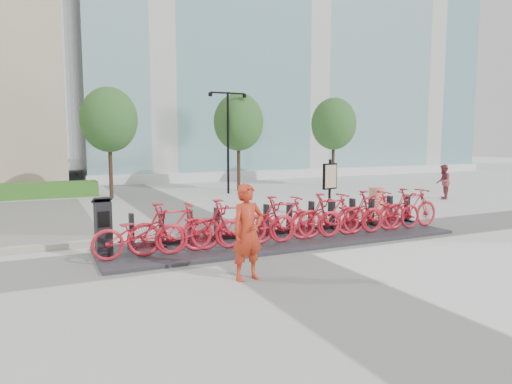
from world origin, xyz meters
name	(u,v)px	position (x,y,z in m)	size (l,w,h in m)	color
ground	(246,248)	(0.00, 0.00, 0.00)	(120.00, 120.00, 0.00)	silver
glass_building	(270,31)	(14.00, 26.00, 12.00)	(32.00, 16.00, 24.00)	teal
hedge_b	(29,191)	(-5.00, 13.20, 0.35)	(6.00, 1.20, 0.70)	#2B6723
tree_1	(109,120)	(-1.50, 12.00, 3.59)	(2.60, 2.60, 5.10)	#352317
tree_2	(238,122)	(5.00, 12.00, 3.59)	(2.60, 2.60, 5.10)	#352317
tree_3	(334,124)	(11.00, 12.00, 3.59)	(2.60, 2.60, 5.10)	#352317
streetlamp	(228,130)	(4.00, 11.00, 3.13)	(2.00, 0.20, 5.00)	black
dock_pad	(286,239)	(1.30, 0.30, 0.04)	(9.60, 2.40, 0.08)	#2B2B30
dock_rail_posts	(291,218)	(1.72, 0.77, 0.51)	(8.74, 0.50, 0.85)	black
bike_0	(139,233)	(-2.60, -0.05, 0.62)	(0.71, 2.05, 1.08)	red
bike_1	(171,228)	(-1.88, -0.05, 0.68)	(0.56, 1.99, 1.19)	red
bike_2	(201,228)	(-1.16, -0.05, 0.62)	(0.71, 2.05, 1.08)	red
bike_3	(230,223)	(-0.44, -0.05, 0.68)	(0.56, 1.99, 1.19)	red
bike_4	(257,223)	(0.28, -0.05, 0.62)	(0.71, 2.05, 1.08)	red
bike_5	(282,219)	(1.00, -0.05, 0.68)	(0.56, 1.99, 1.19)	red
bike_6	(306,219)	(1.72, -0.05, 0.62)	(0.71, 2.05, 1.08)	red
bike_7	(329,215)	(2.44, -0.05, 0.68)	(0.56, 1.99, 1.19)	red
bike_8	(351,215)	(3.16, -0.05, 0.62)	(0.71, 2.05, 1.08)	red
bike_9	(372,211)	(3.88, -0.05, 0.68)	(0.56, 1.99, 1.19)	red
bike_10	(392,211)	(4.60, -0.05, 0.62)	(0.71, 2.05, 1.08)	red
bike_11	(411,208)	(5.32, -0.05, 0.68)	(0.56, 1.99, 1.19)	red
kiosk	(103,227)	(-3.29, 0.41, 0.73)	(0.44, 0.38, 1.35)	black
worker_red	(248,232)	(-1.00, -2.32, 0.92)	(0.67, 0.44, 1.85)	#AF2C15
pedestrian	(443,182)	(11.96, 4.80, 0.78)	(0.76, 0.59, 1.57)	brown
construction_barrel	(376,202)	(6.18, 2.49, 0.50)	(0.52, 0.52, 1.00)	#EE3300
map_sign	(330,179)	(4.63, 3.12, 1.32)	(0.66, 0.26, 2.00)	black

